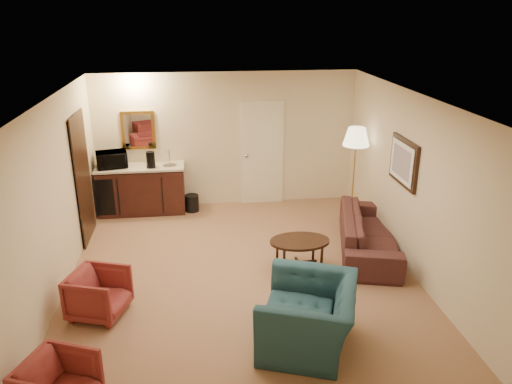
# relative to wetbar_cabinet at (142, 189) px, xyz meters

# --- Properties ---
(ground) EXTENTS (6.00, 6.00, 0.00)m
(ground) POSITION_rel_wetbar_cabinet_xyz_m (1.65, -2.72, -0.46)
(ground) COLOR #966D4C
(ground) RESTS_ON ground
(room_walls) EXTENTS (5.02, 6.01, 2.61)m
(room_walls) POSITION_rel_wetbar_cabinet_xyz_m (1.55, -1.95, 1.26)
(room_walls) COLOR beige
(room_walls) RESTS_ON ground
(wetbar_cabinet) EXTENTS (1.64, 0.58, 0.92)m
(wetbar_cabinet) POSITION_rel_wetbar_cabinet_xyz_m (0.00, 0.00, 0.00)
(wetbar_cabinet) COLOR #351411
(wetbar_cabinet) RESTS_ON ground
(sofa) EXTENTS (1.17, 2.27, 0.85)m
(sofa) POSITION_rel_wetbar_cabinet_xyz_m (3.75, -2.13, -0.03)
(sofa) COLOR black
(sofa) RESTS_ON ground
(teal_armchair) EXTENTS (1.13, 1.38, 1.04)m
(teal_armchair) POSITION_rel_wetbar_cabinet_xyz_m (2.25, -4.34, 0.06)
(teal_armchair) COLOR #1F464F
(teal_armchair) RESTS_ON ground
(rose_chair_near) EXTENTS (0.79, 0.81, 0.67)m
(rose_chair_near) POSITION_rel_wetbar_cabinet_xyz_m (-0.25, -3.41, -0.12)
(rose_chair_near) COLOR maroon
(rose_chair_near) RESTS_ON ground
(rose_chair_far) EXTENTS (0.78, 0.80, 0.64)m
(rose_chair_far) POSITION_rel_wetbar_cabinet_xyz_m (-0.36, -5.05, -0.14)
(rose_chair_far) COLOR maroon
(rose_chair_far) RESTS_ON ground
(coffee_table) EXTENTS (0.95, 0.70, 0.51)m
(coffee_table) POSITION_rel_wetbar_cabinet_xyz_m (2.51, -2.62, -0.21)
(coffee_table) COLOR black
(coffee_table) RESTS_ON ground
(floor_lamp) EXTENTS (0.58, 0.58, 1.76)m
(floor_lamp) POSITION_rel_wetbar_cabinet_xyz_m (3.85, -0.88, 0.42)
(floor_lamp) COLOR #AF933A
(floor_lamp) RESTS_ON ground
(waste_bin) EXTENTS (0.32, 0.32, 0.33)m
(waste_bin) POSITION_rel_wetbar_cabinet_xyz_m (0.94, -0.07, -0.30)
(waste_bin) COLOR black
(waste_bin) RESTS_ON ground
(microwave) EXTENTS (0.60, 0.42, 0.37)m
(microwave) POSITION_rel_wetbar_cabinet_xyz_m (-0.50, 0.00, 0.64)
(microwave) COLOR black
(microwave) RESTS_ON wetbar_cabinet
(coffee_maker) EXTENTS (0.19, 0.19, 0.30)m
(coffee_maker) POSITION_rel_wetbar_cabinet_xyz_m (0.22, -0.10, 0.61)
(coffee_maker) COLOR black
(coffee_maker) RESTS_ON wetbar_cabinet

